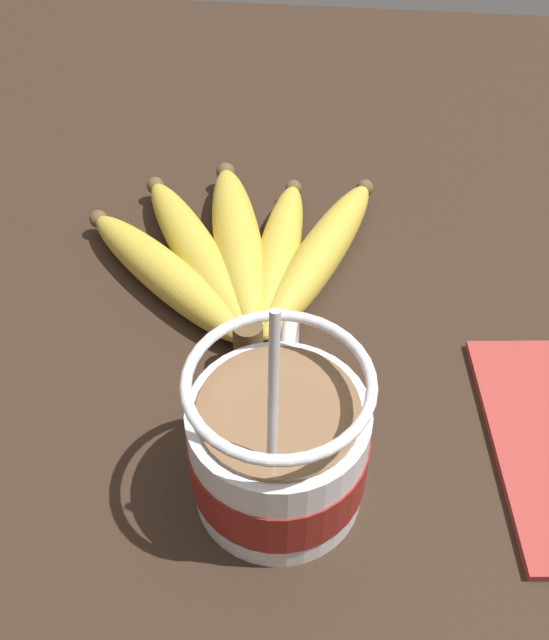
% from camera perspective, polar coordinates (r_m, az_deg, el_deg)
% --- Properties ---
extents(table, '(1.22, 1.22, 0.04)m').
position_cam_1_polar(table, '(0.50, -1.98, -5.23)').
color(table, '#332319').
rests_on(table, ground).
extents(coffee_mug, '(0.14, 0.10, 0.17)m').
position_cam_1_polar(coffee_mug, '(0.40, 0.33, -10.12)').
color(coffee_mug, silver).
rests_on(coffee_mug, table).
extents(banana_bunch, '(0.22, 0.24, 0.04)m').
position_cam_1_polar(banana_bunch, '(0.55, -2.83, 5.20)').
color(banana_bunch, brown).
rests_on(banana_bunch, table).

